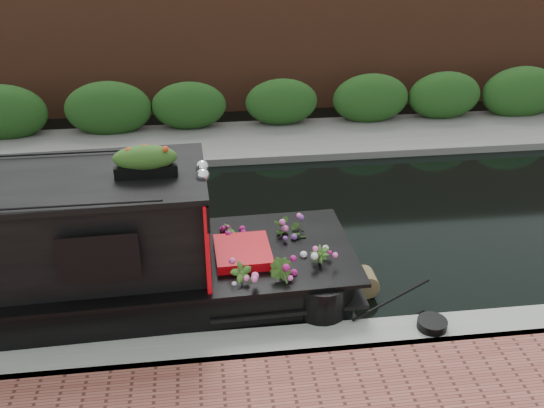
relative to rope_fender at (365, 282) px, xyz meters
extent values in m
plane|color=black|center=(-2.56, 2.05, -0.19)|extent=(80.00, 80.00, 0.00)
cube|color=gray|center=(-2.56, -1.25, -0.19)|extent=(40.00, 0.60, 0.50)
cube|color=#61615D|center=(-2.56, 6.25, -0.19)|extent=(40.00, 2.40, 0.34)
cube|color=#1D4617|center=(-2.56, 7.15, -0.19)|extent=(40.00, 1.10, 2.80)
cube|color=brown|center=(-2.56, 9.25, -0.19)|extent=(40.00, 1.00, 8.00)
cube|color=red|center=(-2.40, 0.00, 1.24)|extent=(0.11, 1.75, 1.35)
cube|color=black|center=(-3.73, -0.89, 1.31)|extent=(0.90, 0.06, 0.55)
cube|color=red|center=(-1.88, 0.00, 0.51)|extent=(0.83, 0.92, 0.50)
sphere|color=white|center=(-2.39, -0.14, 2.02)|extent=(0.18, 0.18, 0.18)
sphere|color=white|center=(-2.39, 0.14, 2.02)|extent=(0.18, 0.18, 0.18)
cube|color=black|center=(-3.13, 0.00, 2.08)|extent=(0.83, 0.25, 0.16)
ellipsoid|color=red|center=(-3.13, 0.00, 2.28)|extent=(0.91, 0.24, 0.24)
imported|color=#315A1E|center=(-1.94, -0.63, 0.58)|extent=(0.40, 0.35, 0.63)
imported|color=#315A1E|center=(-1.39, -0.71, 0.60)|extent=(0.48, 0.47, 0.68)
imported|color=#315A1E|center=(-1.07, 0.53, 0.55)|extent=(0.66, 0.62, 0.57)
imported|color=#315A1E|center=(-0.80, -0.30, 0.56)|extent=(0.44, 0.44, 0.59)
imported|color=#315A1E|center=(-2.02, 0.66, 0.54)|extent=(0.21, 0.30, 0.55)
cylinder|color=brown|center=(0.00, 0.00, 0.00)|extent=(0.38, 0.39, 0.38)
cylinder|color=black|center=(0.60, -1.25, 0.12)|extent=(0.41, 0.41, 0.12)
camera|label=1|loc=(-2.38, -7.47, 5.43)|focal=40.00mm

